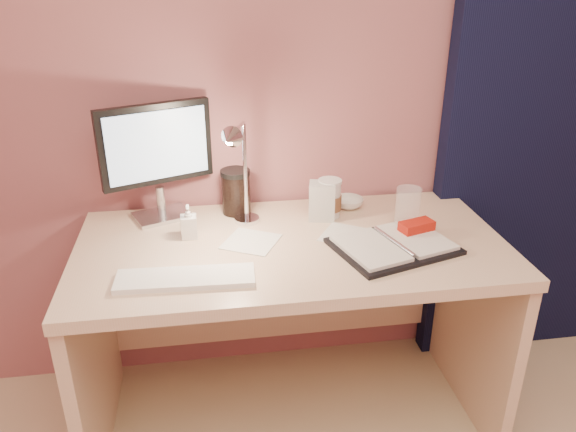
{
  "coord_description": "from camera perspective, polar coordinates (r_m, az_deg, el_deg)",
  "views": [
    {
      "loc": [
        -0.26,
        -0.23,
        1.58
      ],
      "look_at": [
        -0.02,
        1.33,
        0.85
      ],
      "focal_mm": 35.0,
      "sensor_mm": 36.0,
      "label": 1
    }
  ],
  "objects": [
    {
      "name": "room",
      "position": [
        2.31,
        23.61,
        11.72
      ],
      "size": [
        3.5,
        3.5,
        3.5
      ],
      "color": "#C6B28E",
      "rests_on": "ground"
    },
    {
      "name": "desk",
      "position": [
        2.01,
        0.04,
        -7.47
      ],
      "size": [
        1.4,
        0.7,
        0.73
      ],
      "color": "beige",
      "rests_on": "ground"
    },
    {
      "name": "monitor",
      "position": [
        1.98,
        -13.3,
        6.39
      ],
      "size": [
        0.37,
        0.2,
        0.41
      ],
      "rotation": [
        0.0,
        0.0,
        0.38
      ],
      "color": "silver",
      "rests_on": "desk"
    },
    {
      "name": "keyboard",
      "position": [
        1.65,
        -10.38,
        -6.24
      ],
      "size": [
        0.4,
        0.14,
        0.02
      ],
      "primitive_type": "cube",
      "rotation": [
        0.0,
        0.0,
        -0.05
      ],
      "color": "white",
      "rests_on": "desk"
    },
    {
      "name": "planner",
      "position": [
        1.83,
        10.87,
        -2.74
      ],
      "size": [
        0.43,
        0.37,
        0.06
      ],
      "rotation": [
        0.0,
        0.0,
        0.29
      ],
      "color": "black",
      "rests_on": "desk"
    },
    {
      "name": "paper_b",
      "position": [
        1.89,
        5.96,
        -1.95
      ],
      "size": [
        0.21,
        0.21,
        0.0
      ],
      "primitive_type": "cube",
      "rotation": [
        0.0,
        0.0,
        -0.57
      ],
      "color": "silver",
      "rests_on": "desk"
    },
    {
      "name": "paper_c",
      "position": [
        1.84,
        -3.78,
        -2.61
      ],
      "size": [
        0.22,
        0.22,
        0.0
      ],
      "primitive_type": "cube",
      "rotation": [
        0.0,
        0.0,
        1.08
      ],
      "color": "silver",
      "rests_on": "desk"
    },
    {
      "name": "coffee_cup",
      "position": [
        2.01,
        4.24,
        1.71
      ],
      "size": [
        0.09,
        0.09,
        0.14
      ],
      "color": "silver",
      "rests_on": "desk"
    },
    {
      "name": "clear_cup",
      "position": [
        1.94,
        12.05,
        0.72
      ],
      "size": [
        0.08,
        0.08,
        0.15
      ],
      "primitive_type": "cylinder",
      "color": "white",
      "rests_on": "desk"
    },
    {
      "name": "bowl",
      "position": [
        2.1,
        6.16,
        1.35
      ],
      "size": [
        0.13,
        0.13,
        0.03
      ],
      "primitive_type": "imported",
      "rotation": [
        0.0,
        0.0,
        -0.21
      ],
      "color": "silver",
      "rests_on": "desk"
    },
    {
      "name": "lotion_bottle",
      "position": [
        1.88,
        -10.07,
        -0.57
      ],
      "size": [
        0.05,
        0.05,
        0.11
      ],
      "primitive_type": "imported",
      "rotation": [
        0.0,
        0.0,
        0.02
      ],
      "color": "silver",
      "rests_on": "desk"
    },
    {
      "name": "dark_jar",
      "position": [
        2.03,
        -5.3,
        2.26
      ],
      "size": [
        0.1,
        0.1,
        0.15
      ],
      "primitive_type": "cylinder",
      "color": "black",
      "rests_on": "desk"
    },
    {
      "name": "product_box",
      "position": [
        1.98,
        3.47,
        1.53
      ],
      "size": [
        0.1,
        0.09,
        0.14
      ],
      "primitive_type": "cube",
      "rotation": [
        0.0,
        0.0,
        -0.23
      ],
      "color": "beige",
      "rests_on": "desk"
    },
    {
      "name": "desk_lamp",
      "position": [
        1.82,
        -3.11,
        5.16
      ],
      "size": [
        0.14,
        0.23,
        0.38
      ],
      "rotation": [
        0.0,
        0.0,
        -0.36
      ],
      "color": "silver",
      "rests_on": "desk"
    }
  ]
}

